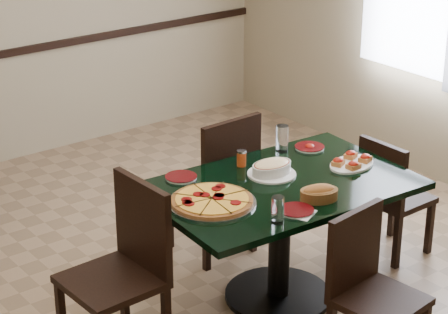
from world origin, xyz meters
TOP-DOWN VIEW (x-y plane):
  - floor at (0.00, 0.00)m, footprint 5.50×5.50m
  - room_shell at (1.02, 1.73)m, footprint 5.50×5.50m
  - main_table at (0.38, -0.22)m, footprint 1.55×1.05m
  - chair_far at (0.43, 0.41)m, footprint 0.47×0.47m
  - chair_near at (0.32, -0.99)m, footprint 0.45×0.45m
  - chair_right at (1.29, -0.25)m, footprint 0.38×0.38m
  - chair_left at (-0.62, -0.15)m, footprint 0.48×0.48m
  - pepperoni_pizza at (-0.09, -0.20)m, footprint 0.48×0.48m
  - lasagna_casserole at (0.42, -0.10)m, footprint 0.28×0.28m
  - bread_basket at (0.40, -0.51)m, footprint 0.25×0.22m
  - bruschetta_platter at (0.89, -0.28)m, footprint 0.36×0.28m
  - side_plate_near at (0.21, -0.55)m, footprint 0.19×0.19m
  - side_plate_far_r at (0.87, 0.07)m, footprint 0.19×0.19m
  - side_plate_far_l at (-0.03, 0.18)m, footprint 0.19×0.19m
  - napkin_setting at (0.21, -0.58)m, footprint 0.19×0.19m
  - water_glass_a at (0.71, 0.14)m, footprint 0.08×0.08m
  - water_glass_b at (0.04, -0.58)m, footprint 0.07×0.07m
  - pepper_shaker at (0.36, 0.11)m, footprint 0.06×0.06m

SIDE VIEW (x-z plane):
  - floor at x=0.00m, z-range 0.00..0.00m
  - chair_right at x=1.29m, z-range 0.04..0.85m
  - chair_near at x=0.32m, z-range 0.05..0.91m
  - chair_far at x=0.43m, z-range 0.06..1.03m
  - chair_left at x=-0.62m, z-range 0.06..1.04m
  - main_table at x=0.38m, z-range 0.19..0.94m
  - napkin_setting at x=0.21m, z-range 0.75..0.76m
  - side_plate_far_l at x=-0.03m, z-range 0.75..0.77m
  - side_plate_near at x=0.21m, z-range 0.75..0.77m
  - side_plate_far_r at x=0.87m, z-range 0.74..0.77m
  - pepperoni_pizza at x=-0.09m, z-range 0.75..0.79m
  - bruschetta_platter at x=0.89m, z-range 0.75..0.80m
  - bread_basket at x=0.40m, z-range 0.74..0.84m
  - lasagna_casserole at x=0.42m, z-range 0.75..0.84m
  - pepper_shaker at x=0.36m, z-range 0.75..0.85m
  - water_glass_b at x=0.04m, z-range 0.75..0.90m
  - water_glass_a at x=0.71m, z-range 0.75..0.92m
  - room_shell at x=1.02m, z-range -1.58..3.92m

